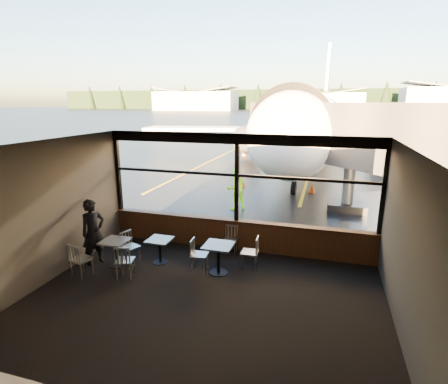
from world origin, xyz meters
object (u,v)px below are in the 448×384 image
at_px(jet_bridge, 356,150).
at_px(chair_near_n, 230,240).
at_px(airliner, 318,88).
at_px(chair_left_s, 81,259).
at_px(ground_crew, 236,189).
at_px(cafe_table_mid, 160,251).
at_px(cafe_table_left, 116,253).
at_px(chair_near_w, 200,255).
at_px(passenger, 93,232).
at_px(cone_wing, 244,152).
at_px(chair_near_e, 250,253).
at_px(cone_nose, 312,188).
at_px(chair_mid_s, 125,261).
at_px(cone_extra, 242,182).
at_px(chair_mid_w, 130,247).
at_px(cafe_table_near, 218,259).

distance_m(jet_bridge, chair_near_n, 7.25).
bearing_deg(airliner, chair_left_s, -100.33).
bearing_deg(ground_crew, cafe_table_mid, 41.67).
distance_m(cafe_table_left, chair_near_w, 2.32).
distance_m(passenger, cone_wing, 20.92).
distance_m(cafe_table_left, chair_near_e, 3.64).
relative_size(ground_crew, cone_nose, 3.77).
bearing_deg(airliner, chair_near_e, -90.18).
height_order(chair_near_n, passenger, passenger).
bearing_deg(chair_near_n, chair_mid_s, 40.21).
distance_m(cafe_table_mid, chair_near_n, 2.05).
relative_size(cafe_table_mid, chair_near_e, 0.77).
height_order(chair_left_s, cone_wing, chair_left_s).
relative_size(airliner, jet_bridge, 3.15).
bearing_deg(airliner, cone_nose, -85.76).
bearing_deg(chair_near_n, cafe_table_mid, 29.11).
bearing_deg(passenger, cafe_table_left, -61.30).
bearing_deg(airliner, cone_extra, -104.22).
relative_size(chair_mid_s, passenger, 0.49).
bearing_deg(chair_near_e, chair_mid_s, 112.91).
distance_m(jet_bridge, cone_wing, 15.59).
xyz_separation_m(chair_mid_w, cone_wing, (-1.59, 20.53, -0.15)).
height_order(cafe_table_mid, ground_crew, ground_crew).
bearing_deg(chair_mid_w, airliner, -168.46).
bearing_deg(chair_near_e, airliner, -4.57).
bearing_deg(cone_nose, ground_crew, -128.71).
bearing_deg(passenger, cafe_table_mid, -46.71).
bearing_deg(ground_crew, cone_wing, -119.07).
bearing_deg(ground_crew, cafe_table_left, 32.66).
bearing_deg(chair_near_e, passenger, 100.16).
bearing_deg(chair_near_e, cafe_table_mid, 96.26).
bearing_deg(chair_mid_w, jet_bridge, 161.86).
distance_m(jet_bridge, cafe_table_near, 8.30).
bearing_deg(jet_bridge, chair_near_w, -120.37).
distance_m(cone_nose, cone_wing, 12.64).
relative_size(cafe_table_left, chair_near_w, 0.85).
bearing_deg(cone_nose, chair_mid_s, -112.04).
distance_m(cafe_table_mid, cone_nose, 9.98).
bearing_deg(passenger, chair_left_s, -143.96).
relative_size(passenger, cone_extra, 3.61).
bearing_deg(chair_mid_s, cone_wing, 79.75).
bearing_deg(chair_near_e, cafe_table_near, 122.66).
relative_size(cafe_table_mid, cone_extra, 1.37).
bearing_deg(cone_nose, cone_extra, 175.49).
height_order(chair_left_s, cone_extra, chair_left_s).
bearing_deg(chair_near_w, airliner, 170.05).
bearing_deg(cone_wing, cone_extra, -77.35).
xyz_separation_m(jet_bridge, chair_left_s, (-6.96, -8.31, -1.99)).
xyz_separation_m(jet_bridge, passenger, (-7.10, -7.57, -1.54)).
xyz_separation_m(cafe_table_near, chair_left_s, (-3.30, -1.15, 0.07)).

